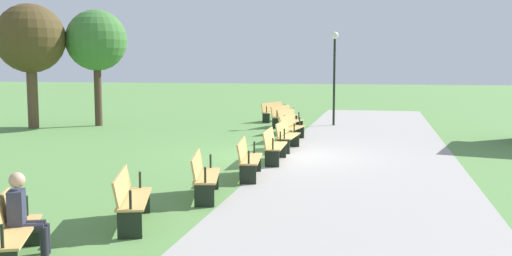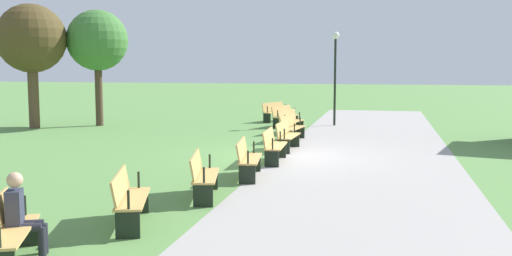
# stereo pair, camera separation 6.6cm
# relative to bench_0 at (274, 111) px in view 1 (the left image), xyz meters

# --- Properties ---
(ground_plane) EXTENTS (120.00, 120.00, 0.00)m
(ground_plane) POSITION_rel_bench_0_xyz_m (9.94, 2.08, -0.47)
(ground_plane) COLOR #5B8C47
(path_paving) EXTENTS (34.62, 5.10, 0.01)m
(path_paving) POSITION_rel_bench_0_xyz_m (9.94, 4.40, -0.47)
(path_paving) COLOR #A39E99
(path_paving) RESTS_ON ground
(bench_0) EXTENTS (1.72, 1.09, 0.89)m
(bench_0) POSITION_rel_bench_0_xyz_m (0.00, 0.00, 0.00)
(bench_0) COLOR tan
(bench_0) RESTS_ON ground
(bench_1) EXTENTS (1.74, 0.96, 0.89)m
(bench_1) POSITION_rel_bench_0_xyz_m (2.12, 0.79, 0.00)
(bench_1) COLOR tan
(bench_1) RESTS_ON ground
(bench_2) EXTENTS (1.73, 0.83, 0.89)m
(bench_2) POSITION_rel_bench_0_xyz_m (4.31, 1.38, 0.00)
(bench_2) COLOR tan
(bench_2) RESTS_ON ground
(bench_3) EXTENTS (1.72, 0.69, 0.89)m
(bench_3) POSITION_rel_bench_0_xyz_m (6.54, 1.78, 0.00)
(bench_3) COLOR tan
(bench_3) RESTS_ON ground
(bench_4) EXTENTS (1.69, 0.55, 0.89)m
(bench_4) POSITION_rel_bench_0_xyz_m (8.80, 1.99, 0.00)
(bench_4) COLOR tan
(bench_4) RESTS_ON ground
(bench_5) EXTENTS (1.69, 0.55, 0.89)m
(bench_5) POSITION_rel_bench_0_xyz_m (11.07, 1.99, 0.00)
(bench_5) COLOR tan
(bench_5) RESTS_ON ground
(bench_6) EXTENTS (1.72, 0.69, 0.89)m
(bench_6) POSITION_rel_bench_0_xyz_m (13.33, 1.78, 0.00)
(bench_6) COLOR tan
(bench_6) RESTS_ON ground
(bench_7) EXTENTS (1.73, 0.83, 0.89)m
(bench_7) POSITION_rel_bench_0_xyz_m (15.56, 1.38, 0.00)
(bench_7) COLOR tan
(bench_7) RESTS_ON ground
(bench_8) EXTENTS (1.74, 0.96, 0.89)m
(bench_8) POSITION_rel_bench_0_xyz_m (17.75, 0.79, 0.00)
(bench_8) COLOR tan
(bench_8) RESTS_ON ground
(bench_9) EXTENTS (1.72, 1.09, 0.89)m
(bench_9) POSITION_rel_bench_0_xyz_m (19.87, 0.00, 0.00)
(bench_9) COLOR tan
(bench_9) RESTS_ON ground
(person_seated) EXTENTS (0.48, 0.59, 1.20)m
(person_seated) POSITION_rel_bench_0_xyz_m (19.55, 0.02, 0.17)
(person_seated) COLOR #2D3347
(person_seated) RESTS_ON ground
(tree_0) EXTENTS (2.59, 2.59, 4.96)m
(tree_0) POSITION_rel_bench_0_xyz_m (3.36, -7.12, 3.16)
(tree_0) COLOR #4C3828
(tree_0) RESTS_ON ground
(tree_2) EXTENTS (2.83, 2.83, 5.13)m
(tree_2) POSITION_rel_bench_0_xyz_m (4.81, -9.33, 3.19)
(tree_2) COLOR brown
(tree_2) RESTS_ON ground
(lamp_post) EXTENTS (0.32, 0.32, 4.04)m
(lamp_post) POSITION_rel_bench_0_xyz_m (1.09, 2.82, 2.34)
(lamp_post) COLOR black
(lamp_post) RESTS_ON ground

